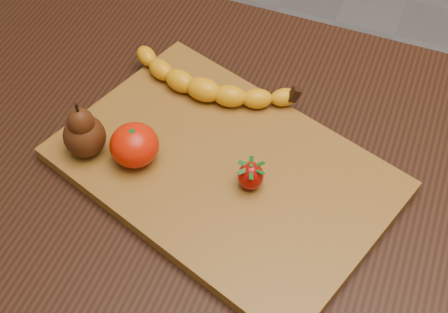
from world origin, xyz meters
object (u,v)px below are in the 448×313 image
(cutting_board, at_px, (224,170))
(table, at_px, (176,185))
(pear, at_px, (82,128))
(mandarin, at_px, (134,145))

(cutting_board, bearing_deg, table, -174.49)
(table, relative_size, cutting_board, 2.22)
(pear, bearing_deg, cutting_board, 13.04)
(table, distance_m, pear, 0.20)
(pear, bearing_deg, mandarin, 9.00)
(table, relative_size, pear, 10.87)
(cutting_board, xyz_separation_m, mandarin, (-0.12, -0.03, 0.04))
(pear, bearing_deg, table, 32.76)
(table, xyz_separation_m, pear, (-0.10, -0.06, 0.16))
(cutting_board, distance_m, pear, 0.20)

